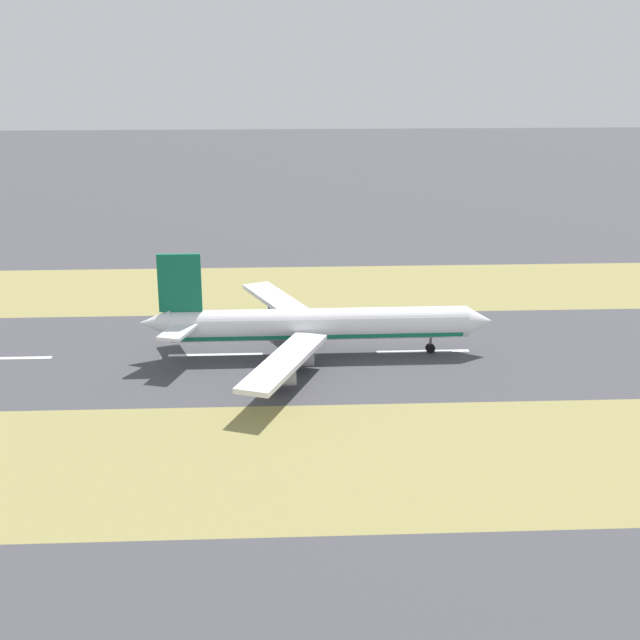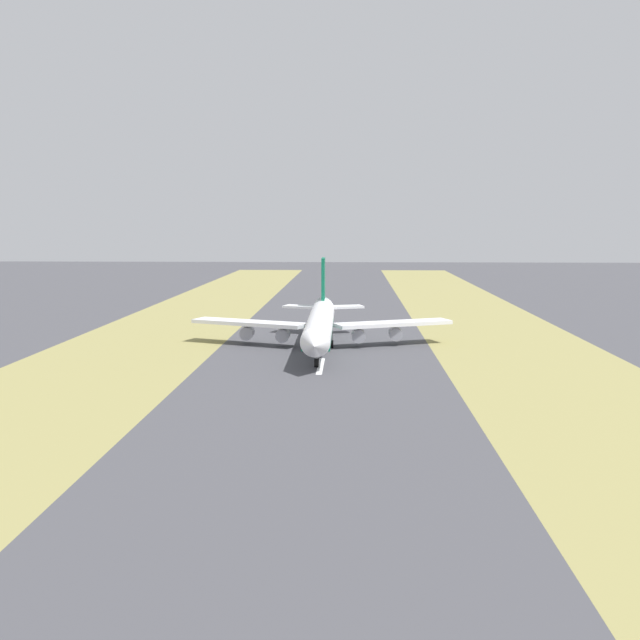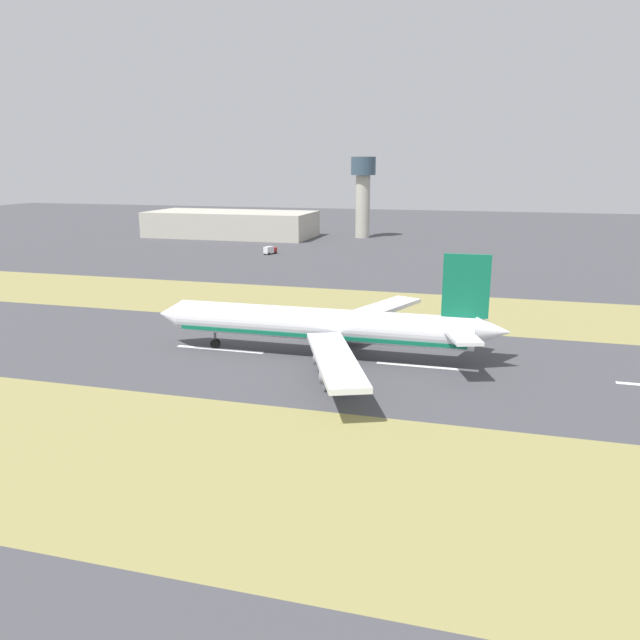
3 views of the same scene
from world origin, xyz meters
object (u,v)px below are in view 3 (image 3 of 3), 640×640
terminal_building (231,224)px  control_tower (363,188)px  service_truck (270,250)px  airplane_main_jet (330,326)px

terminal_building → control_tower: control_tower is taller
control_tower → terminal_building: bearing=101.5°
terminal_building → control_tower: (13.02, -64.27, 17.70)m
control_tower → service_truck: (-68.33, 23.61, -22.25)m
airplane_main_jet → terminal_building: 208.17m
airplane_main_jet → terminal_building: size_ratio=0.82×
terminal_building → service_truck: bearing=-143.7°
airplane_main_jet → terminal_building: airplane_main_jet is taller
control_tower → service_truck: control_tower is taller
airplane_main_jet → service_truck: airplane_main_jet is taller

